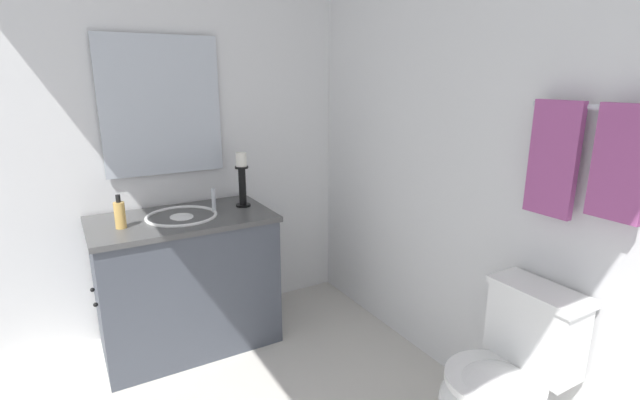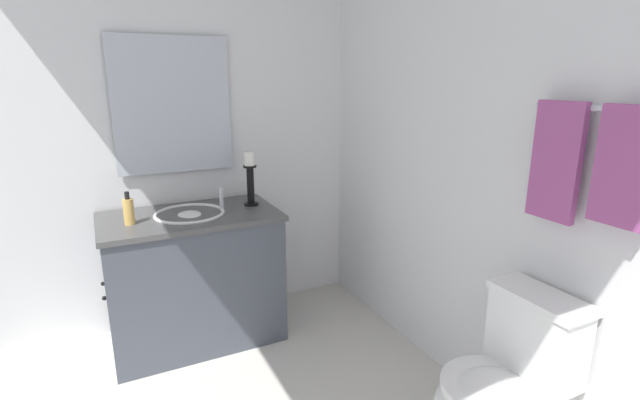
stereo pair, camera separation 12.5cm
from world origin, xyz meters
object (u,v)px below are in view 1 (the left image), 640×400
(sink_basin, at_px, (182,223))
(soap_bottle, at_px, (120,214))
(towel_near_vanity, at_px, (553,159))
(towel_bar, at_px, (633,109))
(toilet, at_px, (505,383))
(mirror, at_px, (162,106))
(candle_holder_tall, at_px, (242,178))
(vanity_cabinet, at_px, (187,281))
(towel_center, at_px, (621,163))

(sink_basin, relative_size, soap_bottle, 2.23)
(towel_near_vanity, bearing_deg, soap_bottle, -135.30)
(soap_bottle, distance_m, towel_bar, 2.29)
(toilet, bearing_deg, towel_near_vanity, 104.53)
(mirror, bearing_deg, candle_holder_tall, 57.46)
(sink_basin, xyz_separation_m, candle_holder_tall, (-0.04, 0.38, 0.21))
(mirror, height_order, towel_near_vanity, mirror)
(vanity_cabinet, xyz_separation_m, soap_bottle, (0.05, -0.32, 0.47))
(vanity_cabinet, relative_size, towel_bar, 1.36)
(candle_holder_tall, height_order, towel_near_vanity, towel_near_vanity)
(soap_bottle, height_order, toilet, soap_bottle)
(towel_center, bearing_deg, toilet, -133.42)
(vanity_cabinet, bearing_deg, towel_center, 32.41)
(toilet, bearing_deg, soap_bottle, -140.74)
(candle_holder_tall, relative_size, soap_bottle, 1.84)
(toilet, bearing_deg, candle_holder_tall, -162.03)
(mirror, xyz_separation_m, soap_bottle, (0.33, -0.32, -0.53))
(towel_near_vanity, distance_m, towel_center, 0.25)
(mirror, bearing_deg, towel_bar, 29.04)
(candle_holder_tall, bearing_deg, towel_near_vanity, 25.19)
(vanity_cabinet, xyz_separation_m, candle_holder_tall, (-0.04, 0.38, 0.57))
(towel_center, bearing_deg, sink_basin, -147.62)
(towel_near_vanity, bearing_deg, towel_bar, 4.18)
(vanity_cabinet, bearing_deg, soap_bottle, -81.95)
(sink_basin, distance_m, toilet, 1.82)
(vanity_cabinet, height_order, mirror, mirror)
(towel_center, bearing_deg, soap_bottle, -139.81)
(sink_basin, xyz_separation_m, soap_bottle, (0.05, -0.32, 0.11))
(candle_holder_tall, bearing_deg, sink_basin, -84.68)
(mirror, xyz_separation_m, towel_bar, (2.01, 1.11, 0.06))
(candle_holder_tall, bearing_deg, towel_bar, 22.53)
(candle_holder_tall, bearing_deg, toilet, 17.97)
(sink_basin, height_order, mirror, mirror)
(vanity_cabinet, xyz_separation_m, towel_center, (1.73, 1.10, 0.88))
(toilet, height_order, towel_center, towel_center)
(toilet, relative_size, towel_bar, 1.02)
(towel_bar, bearing_deg, sink_basin, -147.19)
(vanity_cabinet, height_order, toilet, vanity_cabinet)
(mirror, relative_size, towel_near_vanity, 1.79)
(mirror, distance_m, soap_bottle, 0.70)
(towel_bar, bearing_deg, towel_near_vanity, -175.82)
(mirror, xyz_separation_m, towel_near_vanity, (1.76, 1.10, -0.14))
(towel_bar, height_order, towel_near_vanity, towel_near_vanity)
(towel_bar, distance_m, towel_near_vanity, 0.32)
(vanity_cabinet, height_order, sink_basin, sink_basin)
(mirror, height_order, candle_holder_tall, mirror)
(sink_basin, relative_size, towel_bar, 0.54)
(soap_bottle, bearing_deg, towel_bar, 40.55)
(soap_bottle, bearing_deg, candle_holder_tall, 96.57)
(candle_holder_tall, height_order, towel_center, towel_center)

